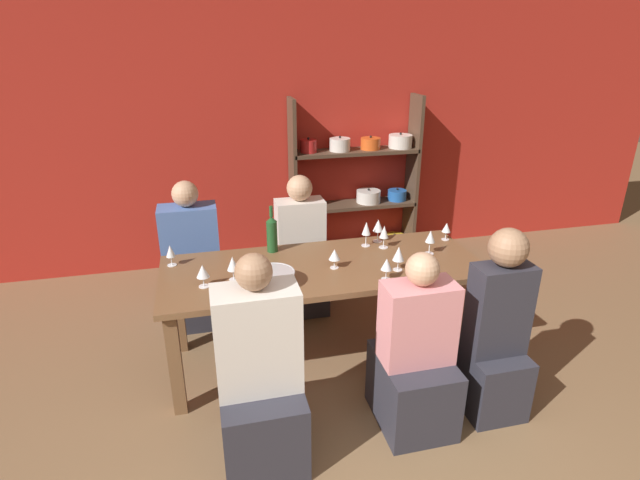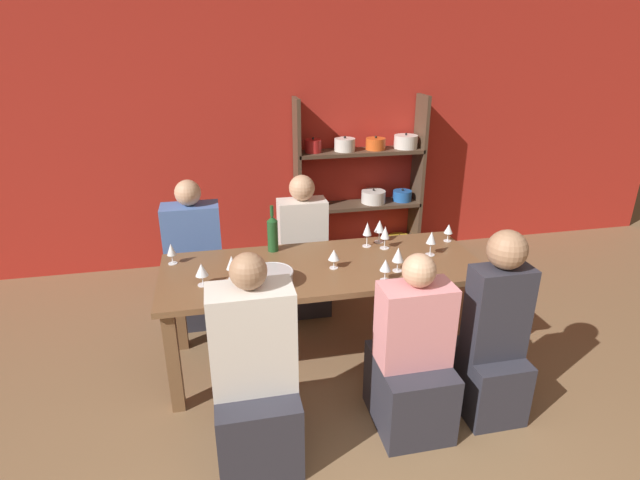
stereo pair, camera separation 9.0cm
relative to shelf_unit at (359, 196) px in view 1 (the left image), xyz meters
name	(u,v)px [view 1 (the left image)]	position (x,y,z in m)	size (l,w,h in m)	color
wall_back_red	(278,131)	(-0.81, 0.20, 0.68)	(8.80, 0.06, 2.70)	red
shelf_unit	(359,196)	(0.00, 0.00, 0.00)	(1.33, 0.30, 1.69)	#4C3828
dining_table	(323,277)	(-0.82, -1.74, -0.01)	(2.21, 0.86, 0.76)	brown
mixing_bowl	(272,277)	(-1.21, -1.94, 0.13)	(0.29, 0.29, 0.09)	#B7BABC
wine_bottle_green	(272,233)	(-1.13, -1.41, 0.22)	(0.08, 0.08, 0.35)	#1E4C23
wine_glass_empty_a	(366,229)	(-0.43, -1.48, 0.22)	(0.07, 0.07, 0.19)	white
wine_glass_white_a	(387,265)	(-0.48, -2.05, 0.19)	(0.07, 0.07, 0.15)	white
wine_glass_red_a	(203,272)	(-1.64, -1.87, 0.19)	(0.08, 0.08, 0.15)	white
wine_glass_white_b	(334,255)	(-0.76, -1.80, 0.18)	(0.08, 0.08, 0.14)	white
wine_glass_red_b	(170,252)	(-1.84, -1.49, 0.19)	(0.06, 0.06, 0.15)	white
wine_glass_empty_b	(384,232)	(-0.31, -1.54, 0.21)	(0.07, 0.07, 0.17)	white
wine_glass_white_c	(430,237)	(-0.03, -1.73, 0.21)	(0.07, 0.07, 0.18)	white
wine_glass_red_c	(233,264)	(-1.45, -1.82, 0.19)	(0.08, 0.08, 0.16)	white
wine_glass_red_d	(446,228)	(0.22, -1.51, 0.18)	(0.07, 0.07, 0.14)	white
wine_glass_white_d	(399,254)	(-0.35, -1.93, 0.20)	(0.08, 0.08, 0.17)	white
wine_glass_red_e	(378,226)	(-0.31, -1.42, 0.21)	(0.08, 0.08, 0.18)	white
person_near_a	(414,365)	(-0.46, -2.51, -0.26)	(0.42, 0.52, 1.14)	#2D2D38
person_far_a	(193,271)	(-1.73, -0.92, -0.24)	(0.45, 0.57, 1.20)	#2D2D38
person_near_b	(260,387)	(-1.38, -2.55, -0.22)	(0.45, 0.56, 1.24)	#2D2D38
person_far_b	(301,261)	(-0.83, -0.95, -0.23)	(0.40, 0.50, 1.19)	#2D2D38
person_near_c	(494,343)	(0.07, -2.50, -0.20)	(0.35, 0.44, 1.23)	#2D2D38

